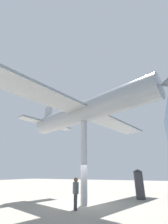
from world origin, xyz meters
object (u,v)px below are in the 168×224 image
object	(u,v)px
visitor_person	(76,191)
suspended_airplane	(85,111)
info_kiosk	(139,184)
support_pylon_central	(84,159)

from	to	relation	value
visitor_person	suspended_airplane	bearing A→B (deg)	-50.55
visitor_person	info_kiosk	bearing A→B (deg)	-78.25
support_pylon_central	suspended_airplane	distance (m)	3.74
suspended_airplane	info_kiosk	size ratio (longest dim) A/B	7.91
support_pylon_central	info_kiosk	world-z (taller)	support_pylon_central
visitor_person	info_kiosk	distance (m)	6.36
support_pylon_central	suspended_airplane	world-z (taller)	suspended_airplane
visitor_person	support_pylon_central	bearing A→B (deg)	-44.62
suspended_airplane	visitor_person	distance (m)	5.81
support_pylon_central	info_kiosk	bearing A→B (deg)	141.74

